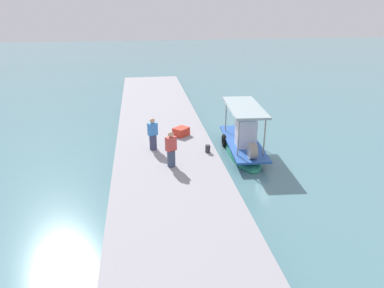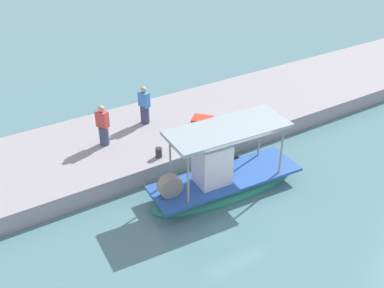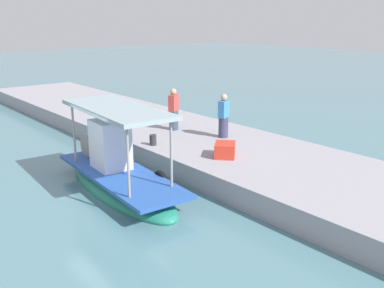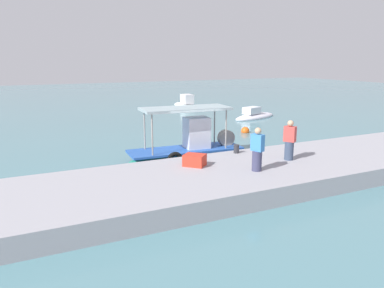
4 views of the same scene
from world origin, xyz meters
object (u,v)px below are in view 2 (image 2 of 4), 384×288
at_px(main_fishing_boat, 223,180).
at_px(mooring_bollard, 159,153).
at_px(fisherman_near_bollard, 103,127).
at_px(fisherman_by_crate, 144,107).
at_px(cargo_crate, 202,123).

distance_m(main_fishing_boat, mooring_bollard, 2.58).
xyz_separation_m(fisherman_near_bollard, fisherman_by_crate, (-2.09, -0.71, -0.01)).
distance_m(fisherman_by_crate, mooring_bollard, 2.78).
relative_size(fisherman_near_bollard, cargo_crate, 2.08).
bearing_deg(fisherman_by_crate, fisherman_near_bollard, 18.73).
distance_m(mooring_bollard, cargo_crate, 2.74).
bearing_deg(main_fishing_boat, cargo_crate, -110.95).
distance_m(main_fishing_boat, cargo_crate, 3.44).
bearing_deg(cargo_crate, fisherman_near_bollard, -13.07).
xyz_separation_m(fisherman_by_crate, cargo_crate, (-1.76, 1.61, -0.51)).
bearing_deg(cargo_crate, mooring_bollard, 21.63).
height_order(mooring_bollard, cargo_crate, cargo_crate).
bearing_deg(fisherman_near_bollard, fisherman_by_crate, -161.27).
height_order(fisherman_near_bollard, cargo_crate, fisherman_near_bollard).
height_order(main_fishing_boat, fisherman_near_bollard, main_fishing_boat).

